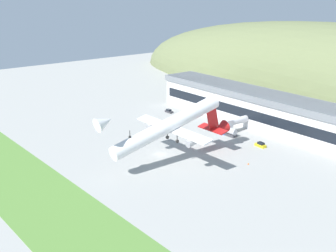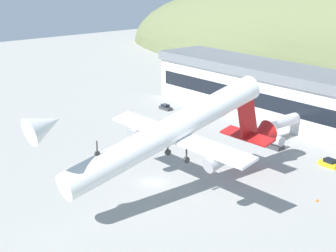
{
  "view_description": "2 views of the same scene",
  "coord_description": "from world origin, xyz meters",
  "px_view_note": "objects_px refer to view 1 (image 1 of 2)",
  "views": [
    {
      "loc": [
        114.2,
        -86.05,
        54.1
      ],
      "look_at": [
        5.27,
        -0.78,
        11.1
      ],
      "focal_mm": 50.0,
      "sensor_mm": 36.0,
      "label": 1
    },
    {
      "loc": [
        74.87,
        -57.95,
        39.34
      ],
      "look_at": [
        6.5,
        -1.99,
        12.61
      ],
      "focal_mm": 60.0,
      "sensor_mm": 36.0,
      "label": 2
    }
  ],
  "objects_px": {
    "fuel_truck": "(229,132)",
    "service_car_1": "(169,111)",
    "service_car_0": "(261,145)",
    "jetway_0": "(234,122)",
    "terminal_building": "(263,107)",
    "cargo_airplane": "(170,126)",
    "traffic_cone_0": "(248,164)"
  },
  "relations": [
    {
      "from": "service_car_0",
      "to": "fuel_truck",
      "type": "relative_size",
      "value": 0.63
    },
    {
      "from": "cargo_airplane",
      "to": "fuel_truck",
      "type": "height_order",
      "value": "cargo_airplane"
    },
    {
      "from": "cargo_airplane",
      "to": "traffic_cone_0",
      "type": "bearing_deg",
      "value": 47.33
    },
    {
      "from": "terminal_building",
      "to": "service_car_0",
      "type": "distance_m",
      "value": 25.1
    },
    {
      "from": "traffic_cone_0",
      "to": "terminal_building",
      "type": "bearing_deg",
      "value": 125.41
    },
    {
      "from": "cargo_airplane",
      "to": "service_car_1",
      "type": "relative_size",
      "value": 12.66
    },
    {
      "from": "cargo_airplane",
      "to": "service_car_1",
      "type": "distance_m",
      "value": 58.54
    },
    {
      "from": "cargo_airplane",
      "to": "traffic_cone_0",
      "type": "xyz_separation_m",
      "value": [
        16.48,
        17.88,
        -11.39
      ]
    },
    {
      "from": "service_car_0",
      "to": "service_car_1",
      "type": "bearing_deg",
      "value": 177.68
    },
    {
      "from": "service_car_1",
      "to": "fuel_truck",
      "type": "distance_m",
      "value": 38.3
    },
    {
      "from": "terminal_building",
      "to": "jetway_0",
      "type": "height_order",
      "value": "terminal_building"
    },
    {
      "from": "jetway_0",
      "to": "terminal_building",
      "type": "bearing_deg",
      "value": 82.54
    },
    {
      "from": "service_car_1",
      "to": "traffic_cone_0",
      "type": "height_order",
      "value": "service_car_1"
    },
    {
      "from": "fuel_truck",
      "to": "service_car_1",
      "type": "bearing_deg",
      "value": 176.9
    },
    {
      "from": "service_car_1",
      "to": "fuel_truck",
      "type": "bearing_deg",
      "value": -3.1
    },
    {
      "from": "service_car_0",
      "to": "traffic_cone_0",
      "type": "xyz_separation_m",
      "value": [
        8.48,
        -15.27,
        -0.4
      ]
    },
    {
      "from": "cargo_airplane",
      "to": "service_car_0",
      "type": "distance_m",
      "value": 35.83
    },
    {
      "from": "service_car_0",
      "to": "traffic_cone_0",
      "type": "bearing_deg",
      "value": -60.97
    },
    {
      "from": "jetway_0",
      "to": "cargo_airplane",
      "type": "height_order",
      "value": "cargo_airplane"
    },
    {
      "from": "jetway_0",
      "to": "fuel_truck",
      "type": "bearing_deg",
      "value": -64.89
    },
    {
      "from": "terminal_building",
      "to": "service_car_0",
      "type": "height_order",
      "value": "terminal_building"
    },
    {
      "from": "jetway_0",
      "to": "cargo_airplane",
      "type": "relative_size",
      "value": 0.23
    },
    {
      "from": "service_car_1",
      "to": "service_car_0",
      "type": "bearing_deg",
      "value": -2.32
    },
    {
      "from": "service_car_0",
      "to": "jetway_0",
      "type": "bearing_deg",
      "value": 164.61
    },
    {
      "from": "jetway_0",
      "to": "service_car_0",
      "type": "bearing_deg",
      "value": -15.39
    },
    {
      "from": "service_car_0",
      "to": "cargo_airplane",
      "type": "bearing_deg",
      "value": -103.57
    },
    {
      "from": "cargo_airplane",
      "to": "traffic_cone_0",
      "type": "height_order",
      "value": "cargo_airplane"
    },
    {
      "from": "service_car_1",
      "to": "traffic_cone_0",
      "type": "relative_size",
      "value": 6.83
    },
    {
      "from": "cargo_airplane",
      "to": "fuel_truck",
      "type": "relative_size",
      "value": 7.56
    },
    {
      "from": "terminal_building",
      "to": "traffic_cone_0",
      "type": "relative_size",
      "value": 177.96
    },
    {
      "from": "service_car_0",
      "to": "service_car_1",
      "type": "relative_size",
      "value": 1.06
    },
    {
      "from": "terminal_building",
      "to": "service_car_1",
      "type": "xyz_separation_m",
      "value": [
        -37.84,
        -16.33,
        -6.95
      ]
    }
  ]
}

